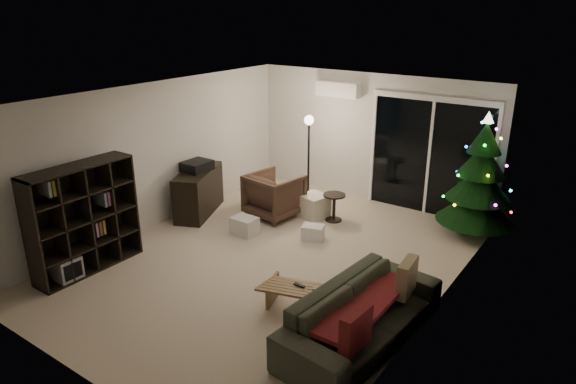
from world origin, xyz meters
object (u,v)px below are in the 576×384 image
object	(u,v)px
media_cabinet	(199,192)
armchair	(274,195)
coffee_table	(309,303)
sofa	(362,315)
bookshelf	(76,216)
christmas_tree	(481,175)

from	to	relation	value
media_cabinet	armchair	size ratio (longest dim) A/B	1.50
media_cabinet	coffee_table	xyz separation A→B (m)	(3.54, -1.68, -0.23)
armchair	sofa	size ratio (longest dim) A/B	0.39
bookshelf	sofa	bearing A→B (deg)	-12.70
media_cabinet	christmas_tree	distance (m)	4.97
sofa	coffee_table	size ratio (longest dim) A/B	1.91
christmas_tree	bookshelf	bearing A→B (deg)	-134.75
media_cabinet	coffee_table	bearing A→B (deg)	-49.08
bookshelf	armchair	distance (m)	3.46
coffee_table	christmas_tree	distance (m)	3.92
coffee_table	media_cabinet	bearing A→B (deg)	137.78
armchair	bookshelf	bearing A→B (deg)	76.76
armchair	sofa	xyz separation A→B (m)	(3.07, -2.45, -0.07)
sofa	media_cabinet	bearing A→B (deg)	73.22
bookshelf	christmas_tree	world-z (taller)	christmas_tree
christmas_tree	sofa	bearing A→B (deg)	-92.89
bookshelf	coffee_table	xyz separation A→B (m)	(3.54, 0.82, -0.61)
bookshelf	coffee_table	world-z (taller)	bookshelf
bookshelf	armchair	size ratio (longest dim) A/B	1.79
coffee_table	bookshelf	bearing A→B (deg)	176.29
sofa	christmas_tree	bearing A→B (deg)	2.33
armchair	coffee_table	bearing A→B (deg)	141.70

